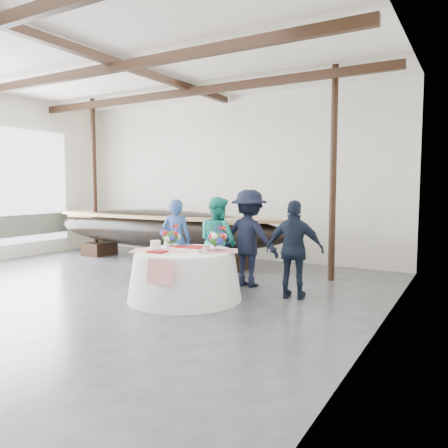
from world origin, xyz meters
The scene contains 12 objects.
floor centered at (0.00, 0.00, 0.00)m, with size 10.00×12.00×0.01m, color #3D3D42.
wall_back centered at (0.00, 6.00, 2.25)m, with size 10.00×0.02×4.50m, color silver.
wall_right centered at (5.00, 0.00, 2.25)m, with size 0.02×12.00×4.50m, color silver.
ceiling centered at (0.00, 0.00, 4.50)m, with size 10.00×12.00×0.01m, color white.
pavilion_structure centered at (0.00, 0.76, 4.00)m, with size 9.80×11.76×4.50m.
longboat_display centered at (-1.13, 4.32, 0.89)m, with size 7.41×1.48×1.39m.
banquet_table centered at (1.68, 1.48, 0.43)m, with size 2.03×2.03×0.87m.
tabletop_items centered at (1.65, 1.65, 1.02)m, with size 1.91×1.38×0.40m.
guest_woman_blue centered at (0.60, 2.71, 0.87)m, with size 0.63×0.42×1.74m, color #2A4886.
guest_woman_teal centered at (1.62, 2.75, 0.90)m, with size 0.88×0.68×1.80m, color teal.
guest_man_left centered at (2.21, 2.97, 0.97)m, with size 1.26×0.72×1.94m, color black.
guest_man_right centered at (3.36, 2.49, 0.88)m, with size 1.03×0.43×1.77m, color black.
Camera 1 is at (6.13, -4.80, 2.02)m, focal length 35.00 mm.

